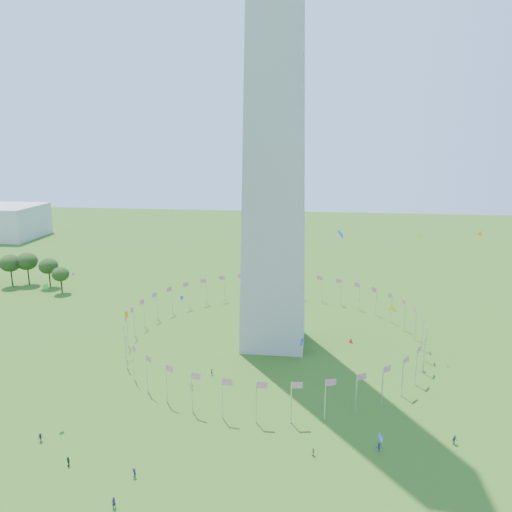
# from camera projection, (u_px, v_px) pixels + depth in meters

# --- Properties ---
(ground) EXTENTS (600.00, 600.00, 0.00)m
(ground) POSITION_uv_depth(u_px,v_px,m) (249.00, 453.00, 90.49)
(ground) COLOR #2B5413
(ground) RESTS_ON ground
(washington_monument) EXTENTS (16.80, 16.80, 169.00)m
(washington_monument) POSITION_uv_depth(u_px,v_px,m) (276.00, 13.00, 118.96)
(washington_monument) COLOR #B0AA9C
(washington_monument) RESTS_ON ground
(flag_ring) EXTENTS (80.24, 80.24, 9.00)m
(flag_ring) POSITION_uv_depth(u_px,v_px,m) (274.00, 328.00, 137.69)
(flag_ring) COLOR silver
(flag_ring) RESTS_ON ground
(crowd) EXTENTS (95.71, 72.77, 2.03)m
(crowd) POSITION_uv_depth(u_px,v_px,m) (298.00, 466.00, 85.48)
(crowd) COLOR #591418
(crowd) RESTS_ON ground
(kites_aloft) EXTENTS (126.12, 64.11, 35.84)m
(kites_aloft) POSITION_uv_depth(u_px,v_px,m) (321.00, 303.00, 103.93)
(kites_aloft) COLOR yellow
(kites_aloft) RESTS_ON ground
(tree_line_west) EXTENTS (55.08, 15.83, 12.41)m
(tree_line_west) POSITION_uv_depth(u_px,v_px,m) (9.00, 272.00, 189.43)
(tree_line_west) COLOR #2E4E1A
(tree_line_west) RESTS_ON ground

